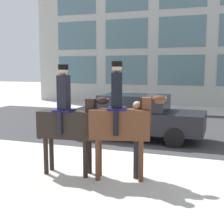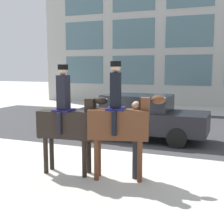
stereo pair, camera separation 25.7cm
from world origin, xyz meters
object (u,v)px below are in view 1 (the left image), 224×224
object	(u,v)px
street_car_near_lane	(137,116)
mounted_horse_companion	(121,121)
pedestrian_bystander	(136,133)
mounted_horse_lead	(68,121)

from	to	relation	value
street_car_near_lane	mounted_horse_companion	bearing A→B (deg)	-79.52
mounted_horse_companion	pedestrian_bystander	xyz separation A→B (m)	(0.30, 0.21, -0.30)
mounted_horse_companion	mounted_horse_lead	bearing A→B (deg)	169.95
mounted_horse_lead	mounted_horse_companion	world-z (taller)	mounted_horse_companion
mounted_horse_lead	pedestrian_bystander	size ratio (longest dim) A/B	1.46
mounted_horse_lead	street_car_near_lane	world-z (taller)	mounted_horse_lead
mounted_horse_companion	pedestrian_bystander	world-z (taller)	mounted_horse_companion
pedestrian_bystander	street_car_near_lane	distance (m)	4.00
pedestrian_bystander	mounted_horse_companion	bearing A→B (deg)	24.47
mounted_horse_companion	street_car_near_lane	xyz separation A→B (m)	(-0.75, 4.06, -0.54)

